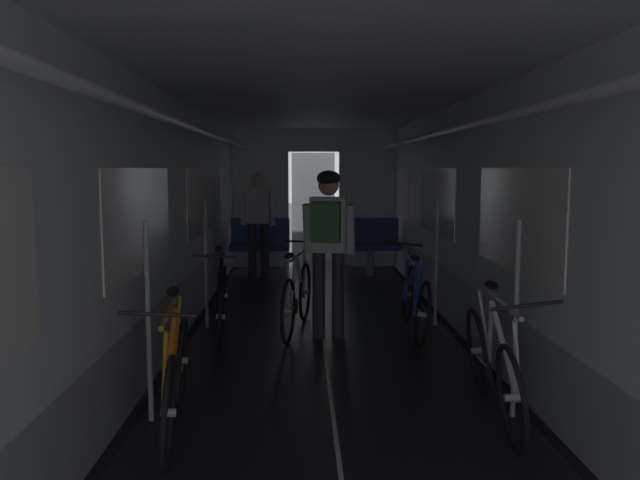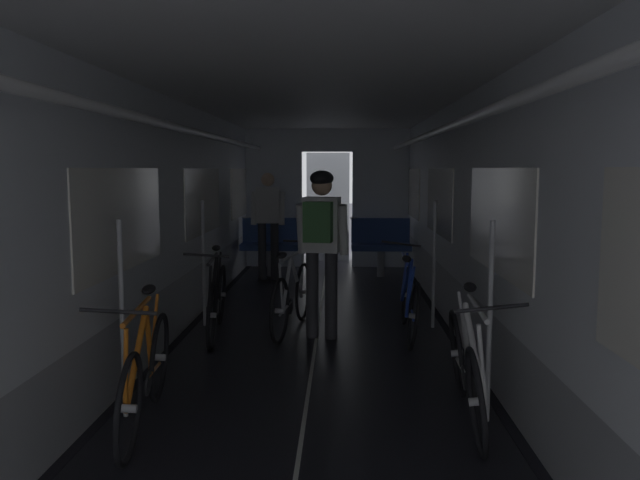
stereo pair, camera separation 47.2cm
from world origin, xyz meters
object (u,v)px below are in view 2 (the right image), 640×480
object	(u,v)px
bicycle_silver_in_aisle	(292,296)
bicycle_blue	(410,300)
bicycle_orange	(145,372)
person_standing_near_bench	(268,218)
bicycle_white	(466,367)
bench_seat_far_right	(381,241)
person_cyclist_aisle	(321,235)
bicycle_black	(217,299)
bench_seat_far_left	(271,241)

from	to	relation	value
bicycle_silver_in_aisle	bicycle_blue	bearing A→B (deg)	-7.05
bicycle_orange	person_standing_near_bench	bearing A→B (deg)	88.44
bicycle_silver_in_aisle	bicycle_white	bearing A→B (deg)	-59.60
bench_seat_far_right	bicycle_blue	size ratio (longest dim) A/B	0.58
bicycle_blue	bicycle_white	size ratio (longest dim) A/B	1.00
bench_seat_far_right	person_standing_near_bench	world-z (taller)	person_standing_near_bench
bench_seat_far_right	person_cyclist_aisle	size ratio (longest dim) A/B	0.57
bicycle_black	bench_seat_far_left	bearing A→B (deg)	87.71
bicycle_white	bicycle_black	bearing A→B (deg)	134.63
bench_seat_far_right	bicycle_orange	distance (m)	6.47
bicycle_blue	bicycle_silver_in_aisle	size ratio (longest dim) A/B	1.01
bicycle_black	bicycle_silver_in_aisle	xyz separation A→B (m)	(0.78, 0.17, 0.00)
bench_seat_far_right	bicycle_white	size ratio (longest dim) A/B	0.58
bicycle_blue	bicycle_silver_in_aisle	distance (m)	1.25
bicycle_black	bicycle_silver_in_aisle	world-z (taller)	bicycle_black
bench_seat_far_left	bicycle_orange	distance (m)	6.17
bicycle_blue	bench_seat_far_left	bearing A→B (deg)	116.52
bench_seat_far_right	person_standing_near_bench	xyz separation A→B (m)	(-1.80, -0.38, 0.41)
person_cyclist_aisle	bicycle_silver_in_aisle	size ratio (longest dim) A/B	1.03
bench_seat_far_left	bicycle_black	xyz separation A→B (m)	(-0.15, -3.77, -0.18)
person_cyclist_aisle	bicycle_silver_in_aisle	bearing A→B (deg)	140.52
bench_seat_far_left	person_cyclist_aisle	size ratio (longest dim) A/B	0.57
bicycle_black	bicycle_blue	size ratio (longest dim) A/B	1.00
bench_seat_far_right	bicycle_black	bearing A→B (deg)	-117.36
bicycle_blue	person_standing_near_bench	distance (m)	3.90
bench_seat_far_right	bicycle_white	world-z (taller)	same
bench_seat_far_right	person_standing_near_bench	size ratio (longest dim) A/B	0.58
bicycle_blue	person_cyclist_aisle	xyz separation A→B (m)	(-0.92, -0.11, 0.69)
bicycle_orange	bench_seat_far_right	bearing A→B (deg)	72.40
bicycle_blue	bicycle_orange	bearing A→B (deg)	-130.03
bench_seat_far_right	bicycle_orange	xyz separation A→B (m)	(-1.96, -6.16, -0.18)
bicycle_blue	bicycle_silver_in_aisle	xyz separation A→B (m)	(-1.24, 0.15, 0.00)
bench_seat_far_left	bicycle_orange	size ratio (longest dim) A/B	0.58
bench_seat_far_left	bicycle_silver_in_aisle	size ratio (longest dim) A/B	0.59
bicycle_white	bench_seat_far_left	bearing A→B (deg)	108.72
bicycle_black	bicycle_white	size ratio (longest dim) A/B	1.00
bicycle_white	person_cyclist_aisle	size ratio (longest dim) A/B	0.98
person_cyclist_aisle	bicycle_black	bearing A→B (deg)	175.17
bench_seat_far_left	bicycle_black	world-z (taller)	bench_seat_far_left
bench_seat_far_right	person_standing_near_bench	bearing A→B (deg)	-168.17
bicycle_black	bicycle_orange	world-z (taller)	same
bicycle_blue	person_cyclist_aisle	distance (m)	1.15
person_cyclist_aisle	person_standing_near_bench	distance (m)	3.62
bench_seat_far_left	person_cyclist_aisle	bearing A→B (deg)	-76.14
bicycle_silver_in_aisle	person_standing_near_bench	bearing A→B (deg)	101.02
bench_seat_far_left	bench_seat_far_right	xyz separation A→B (m)	(1.80, 0.00, 0.00)
bicycle_black	bicycle_orange	bearing A→B (deg)	-90.10
bench_seat_far_left	bicycle_blue	world-z (taller)	same
bench_seat_far_right	bicycle_blue	distance (m)	3.76
bicycle_orange	bicycle_white	distance (m)	2.19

